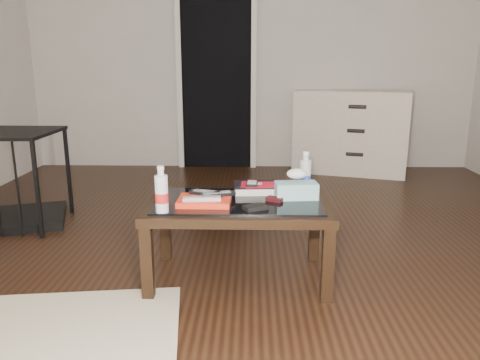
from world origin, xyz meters
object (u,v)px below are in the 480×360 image
object	(u,v)px
coffee_table	(238,211)
water_bottle_left	(161,189)
water_bottle_right	(305,172)
tissue_box	(296,190)
textbook	(255,188)
dresser	(351,132)

from	to	relation	value
coffee_table	water_bottle_left	size ratio (longest dim) A/B	4.20
water_bottle_right	tissue_box	size ratio (longest dim) A/B	1.03
coffee_table	water_bottle_right	xyz separation A→B (m)	(0.38, 0.19, 0.18)
water_bottle_left	tissue_box	distance (m)	0.75
tissue_box	coffee_table	bearing A→B (deg)	-177.96
tissue_box	water_bottle_left	bearing A→B (deg)	-165.51
textbook	coffee_table	bearing A→B (deg)	-122.24
coffee_table	tissue_box	world-z (taller)	tissue_box
dresser	tissue_box	bearing A→B (deg)	-91.29
tissue_box	water_bottle_right	bearing A→B (deg)	59.41
dresser	water_bottle_left	xyz separation A→B (m)	(-1.54, -2.90, 0.13)
coffee_table	textbook	world-z (taller)	textbook
textbook	water_bottle_right	world-z (taller)	water_bottle_right
coffee_table	textbook	size ratio (longest dim) A/B	4.00
coffee_table	dresser	bearing A→B (deg)	66.56
textbook	water_bottle_right	xyz separation A→B (m)	(0.29, 0.01, 0.10)
dresser	textbook	bearing A→B (deg)	-96.64
textbook	water_bottle_left	xyz separation A→B (m)	(-0.47, -0.39, 0.10)
dresser	textbook	size ratio (longest dim) A/B	5.17
textbook	water_bottle_right	distance (m)	0.30
textbook	tissue_box	world-z (taller)	tissue_box
water_bottle_left	tissue_box	bearing A→B (deg)	20.60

